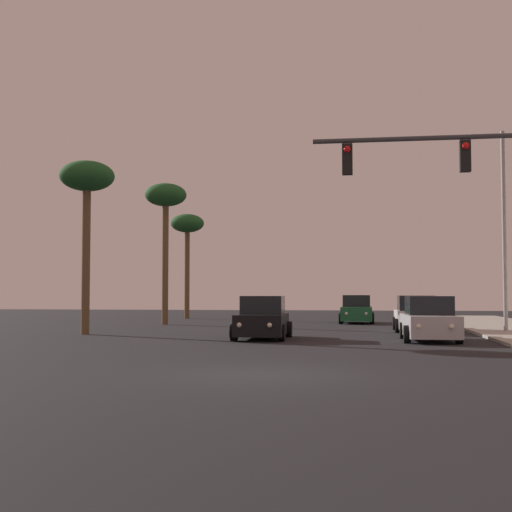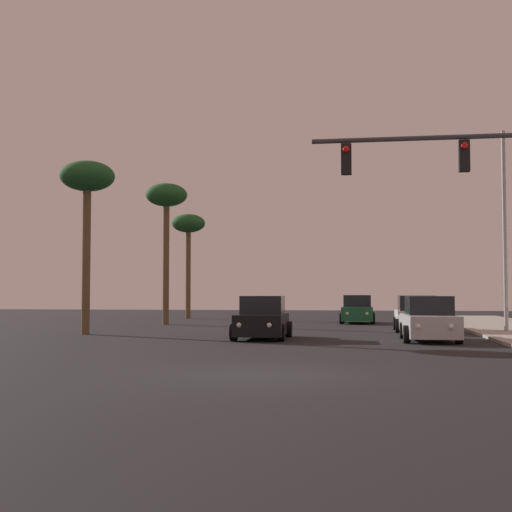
# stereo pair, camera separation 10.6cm
# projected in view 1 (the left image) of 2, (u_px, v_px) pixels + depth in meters

# --- Properties ---
(ground_plane) EXTENTS (120.00, 120.00, 0.00)m
(ground_plane) POSITION_uv_depth(u_px,v_px,m) (262.00, 374.00, 15.62)
(ground_plane) COLOR black
(car_green) EXTENTS (2.04, 4.31, 1.68)m
(car_green) POSITION_uv_depth(u_px,v_px,m) (357.00, 310.00, 42.69)
(car_green) COLOR #195933
(car_green) RESTS_ON ground
(car_black) EXTENTS (2.04, 4.34, 1.68)m
(car_black) POSITION_uv_depth(u_px,v_px,m) (263.00, 319.00, 27.94)
(car_black) COLOR black
(car_black) RESTS_ON ground
(car_white) EXTENTS (2.04, 4.32, 1.68)m
(car_white) POSITION_uv_depth(u_px,v_px,m) (416.00, 315.00, 33.40)
(car_white) COLOR silver
(car_white) RESTS_ON ground
(car_silver) EXTENTS (2.04, 4.34, 1.68)m
(car_silver) POSITION_uv_depth(u_px,v_px,m) (429.00, 321.00, 26.64)
(car_silver) COLOR #B7B7BC
(car_silver) RESTS_ON ground
(traffic_light_mast) EXTENTS (6.74, 0.36, 6.50)m
(traffic_light_mast) POSITION_uv_depth(u_px,v_px,m) (482.00, 190.00, 20.08)
(traffic_light_mast) COLOR #38383D
(traffic_light_mast) RESTS_ON sidewalk_right
(street_lamp) EXTENTS (1.74, 0.24, 9.00)m
(street_lamp) POSITION_uv_depth(u_px,v_px,m) (501.00, 219.00, 31.99)
(street_lamp) COLOR #99999E
(street_lamp) RESTS_ON sidewalk_right
(palm_tree_far) EXTENTS (2.40, 2.40, 7.47)m
(palm_tree_far) POSITION_uv_depth(u_px,v_px,m) (187.00, 228.00, 51.05)
(palm_tree_far) COLOR brown
(palm_tree_far) RESTS_ON ground
(palm_tree_near) EXTENTS (2.40, 2.40, 7.59)m
(palm_tree_near) POSITION_uv_depth(u_px,v_px,m) (87.00, 184.00, 31.23)
(palm_tree_near) COLOR brown
(palm_tree_near) RESTS_ON ground
(palm_tree_mid) EXTENTS (2.40, 2.40, 8.12)m
(palm_tree_mid) POSITION_uv_depth(u_px,v_px,m) (166.00, 202.00, 41.02)
(palm_tree_mid) COLOR brown
(palm_tree_mid) RESTS_ON ground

